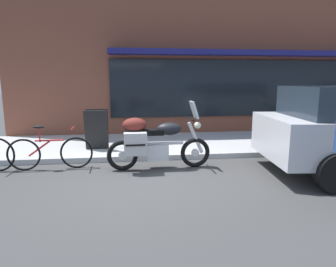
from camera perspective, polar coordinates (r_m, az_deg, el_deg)
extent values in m
plane|color=#3C3C3C|center=(5.44, -5.29, -8.99)|extent=(80.00, 80.00, 0.00)
cube|color=brown|center=(11.80, 29.93, 19.39)|extent=(21.25, 0.35, 7.83)
cube|color=black|center=(11.44, 29.47, 7.79)|extent=(14.87, 0.06, 1.80)
torus|color=black|center=(6.11, 5.37, -3.76)|extent=(0.63, 0.11, 0.62)
cylinder|color=silver|center=(6.11, 5.37, -3.76)|extent=(0.16, 0.07, 0.16)
torus|color=black|center=(5.92, -8.94, -4.29)|extent=(0.63, 0.11, 0.62)
cylinder|color=silver|center=(5.92, -8.94, -4.29)|extent=(0.16, 0.07, 0.16)
cube|color=silver|center=(5.95, -2.15, -3.61)|extent=(0.45, 0.32, 0.32)
cylinder|color=silver|center=(5.92, -1.69, -1.99)|extent=(0.98, 0.10, 0.06)
ellipsoid|color=black|center=(5.89, 0.23, 0.93)|extent=(0.53, 0.30, 0.26)
cube|color=black|center=(5.85, -3.84, 0.24)|extent=(0.61, 0.26, 0.11)
cube|color=black|center=(5.83, -7.06, -0.05)|extent=(0.29, 0.23, 0.18)
cylinder|color=silver|center=(6.04, 5.42, -0.82)|extent=(0.35, 0.08, 0.67)
cylinder|color=black|center=(5.95, 4.36, 2.93)|extent=(0.06, 0.62, 0.04)
cube|color=silver|center=(5.95, 5.14, 4.67)|extent=(0.16, 0.33, 0.35)
sphere|color=#EAEACC|center=(6.01, 5.83, 1.63)|extent=(0.14, 0.14, 0.14)
cube|color=#AEAEAE|center=(5.63, -6.43, -2.07)|extent=(0.45, 0.22, 0.44)
cube|color=black|center=(5.52, -6.41, -2.31)|extent=(0.37, 0.03, 0.03)
ellipsoid|color=#591E19|center=(5.80, -6.61, 1.71)|extent=(0.49, 0.34, 0.28)
torus|color=black|center=(6.29, -17.55, -3.64)|extent=(0.66, 0.07, 0.66)
torus|color=black|center=(6.51, -26.50, -3.78)|extent=(0.66, 0.07, 0.66)
cylinder|color=#B22323|center=(6.32, -22.28, -1.26)|extent=(0.56, 0.06, 0.04)
cylinder|color=#B22323|center=(6.40, -23.96, -2.70)|extent=(0.44, 0.06, 0.32)
cylinder|color=#B22323|center=(6.35, -23.97, -0.24)|extent=(0.03, 0.03, 0.30)
ellipsoid|color=black|center=(6.32, -24.07, 1.19)|extent=(0.22, 0.11, 0.06)
cylinder|color=#B22323|center=(6.20, -18.27, 1.03)|extent=(0.05, 0.48, 0.03)
cylinder|color=black|center=(7.06, 22.15, -2.41)|extent=(0.68, 0.28, 0.66)
cylinder|color=black|center=(5.43, 30.13, -6.77)|extent=(0.68, 0.28, 0.66)
cube|color=black|center=(7.25, -13.94, 0.64)|extent=(0.55, 0.20, 0.98)
cube|color=black|center=(7.46, -13.75, 0.92)|extent=(0.55, 0.20, 0.98)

